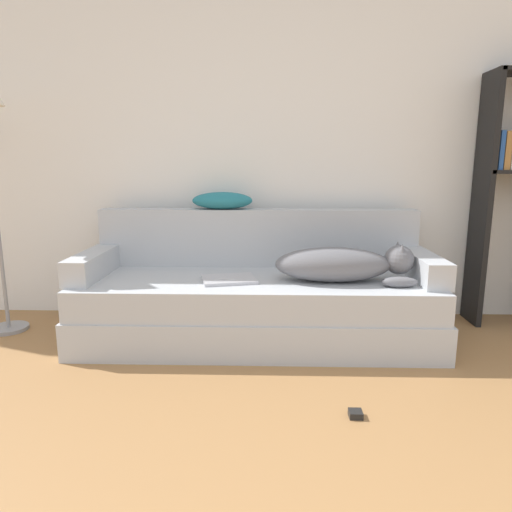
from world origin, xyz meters
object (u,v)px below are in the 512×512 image
Objects in this scene: laptop at (229,279)px; power_adapter at (356,414)px; couch at (256,308)px; dog at (342,264)px; throw_pillow at (222,201)px.

power_adapter is at bearing -65.50° from laptop.
laptop reaches higher than couch.
power_adapter is at bearing -93.46° from dog.
power_adapter is at bearing -60.90° from throw_pillow.
dog is 0.93m from throw_pillow.
dog is at bearing -30.56° from throw_pillow.
laptop reaches higher than power_adapter.
dog reaches higher than laptop.
laptop is at bearing -147.62° from couch.
couch is at bearing 19.25° from laptop.
throw_pillow is (-0.24, 0.35, 0.64)m from couch.
dog is at bearing -12.37° from laptop.
throw_pillow is at bearing 119.10° from power_adapter.
throw_pillow is 1.65m from power_adapter.
couch is 1.03m from power_adapter.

